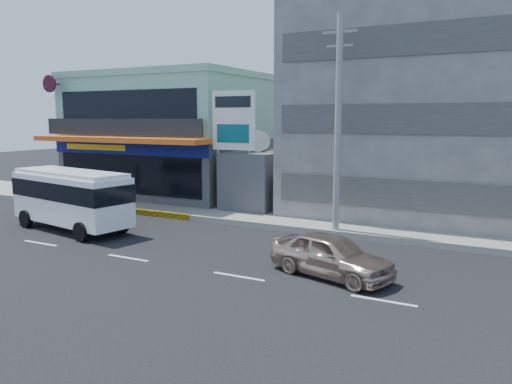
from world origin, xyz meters
TOP-DOWN VIEW (x-y plane):
  - ground at (0.00, 0.00)m, footprint 120.00×120.00m
  - sidewalk at (5.00, 9.50)m, footprint 70.00×5.00m
  - shop_building at (-8.00, 13.95)m, footprint 12.40×11.70m
  - concrete_building at (10.00, 15.00)m, footprint 16.00×12.00m
  - gap_structure at (0.00, 12.00)m, footprint 3.00×6.00m
  - satellite_dish at (0.00, 11.00)m, footprint 1.50×1.50m
  - billboard at (-0.50, 9.20)m, footprint 2.60×0.18m
  - utility_pole_near at (6.00, 7.40)m, footprint 1.60×0.30m
  - minibus at (-5.76, 2.52)m, footprint 7.25×3.40m
  - sedan at (7.82, 1.50)m, footprint 4.81×3.00m
  - motorcycle_rider at (-9.57, 6.16)m, footprint 1.85×1.00m

SIDE VIEW (x-z plane):
  - ground at x=0.00m, z-range 0.00..0.00m
  - sidewalk at x=5.00m, z-range 0.00..0.30m
  - motorcycle_rider at x=-9.57m, z-range -0.38..1.87m
  - sedan at x=7.82m, z-range 0.00..1.53m
  - minibus at x=-5.76m, z-range 0.28..3.20m
  - gap_structure at x=0.00m, z-range 0.00..3.50m
  - satellite_dish at x=0.00m, z-range 3.50..3.65m
  - shop_building at x=-8.00m, z-range 0.00..8.00m
  - billboard at x=-0.50m, z-range 1.48..8.38m
  - utility_pole_near at x=6.00m, z-range 0.15..10.15m
  - concrete_building at x=10.00m, z-range 0.00..14.00m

